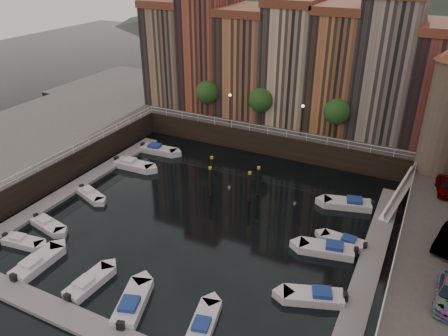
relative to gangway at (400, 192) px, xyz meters
The scene contains 27 objects.
ground 19.90m from the gangway, 149.68° to the right, with size 200.00×200.00×0.00m, color black.
quay_far 23.42m from the gangway, 136.90° to the left, with size 80.00×20.00×3.00m, color black.
quay_left 46.67m from the gangway, 165.10° to the right, with size 20.00×36.00×3.00m, color black.
dock_left 35.11m from the gangway, 161.72° to the right, with size 2.00×28.00×0.35m, color gray.
dock_right 11.17m from the gangway, 94.68° to the right, with size 2.00×28.00×0.35m, color gray.
dock_near 32.01m from the gangway, 122.35° to the right, with size 30.00×2.00×0.35m, color gray.
mountains 101.35m from the gangway, 98.75° to the left, with size 145.00×100.00×18.00m.
far_terrace 21.31m from the gangway, 135.61° to the left, with size 48.70×10.30×17.50m.
promenade_trees 20.71m from the gangway, 156.02° to the left, with size 21.20×3.20×5.20m.
street_lamps 19.88m from the gangway, 158.31° to the left, with size 10.36×0.36×4.18m.
railings 17.95m from the gangway, 163.35° to the right, with size 36.08×34.04×0.52m.
gangway is the anchor object (origin of this frame).
mooring_pilings 17.59m from the gangway, 163.22° to the right, with size 6.07×2.75×3.78m.
boat_left_0 37.36m from the gangway, 143.65° to the right, with size 4.19×2.00×0.94m.
boat_left_1 35.63m from the gangway, 147.53° to the right, with size 4.35×2.28×0.97m.
boat_left_2 32.94m from the gangway, 157.21° to the right, with size 4.24×2.72×0.95m.
boat_left_3 30.98m from the gangway, behind, with size 5.30×2.06×1.21m.
boat_left_4 30.35m from the gangway, behind, with size 5.20×2.17×1.18m.
boat_right_1 17.63m from the gangway, 103.15° to the right, with size 4.98×3.22×1.12m.
boat_right_2 11.84m from the gangway, 113.05° to the right, with size 5.23×2.77×1.17m.
boat_right_3 9.69m from the gangway, 112.28° to the right, with size 4.17×1.76×0.94m.
boat_right_4 5.33m from the gangway, 154.91° to the right, with size 5.27×3.04×1.18m.
boat_near_0 35.57m from the gangway, 137.90° to the right, with size 1.93×5.06×1.16m.
boat_near_1 31.51m from the gangway, 131.13° to the right, with size 1.93×4.68×1.06m.
boat_near_2 29.00m from the gangway, 123.86° to the right, with size 3.28×5.26×1.18m.
boat_near_3 25.57m from the gangway, 114.04° to the right, with size 2.50×4.61×1.03m.
car_a 4.31m from the gangway, ahead, with size 1.60×3.98×1.36m, color gray.
Camera 1 is at (18.24, -33.09, 24.46)m, focal length 35.00 mm.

